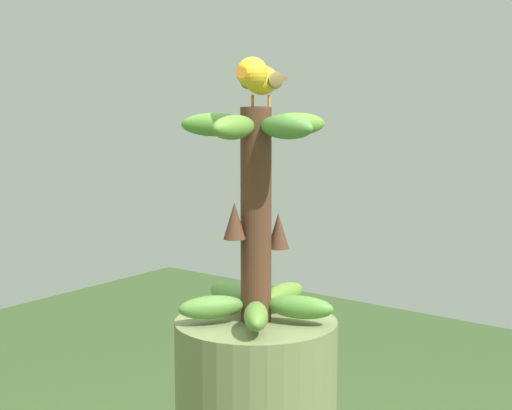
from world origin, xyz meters
TOP-DOWN VIEW (x-y plane):
  - banana_bunch at (0.00, -0.00)m, footprint 0.26×0.26m
  - perched_bird at (0.00, 0.00)m, footprint 0.08×0.19m

SIDE VIEW (x-z plane):
  - banana_bunch at x=0.00m, z-range 1.16..1.51m
  - perched_bird at x=0.00m, z-range 1.52..1.60m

